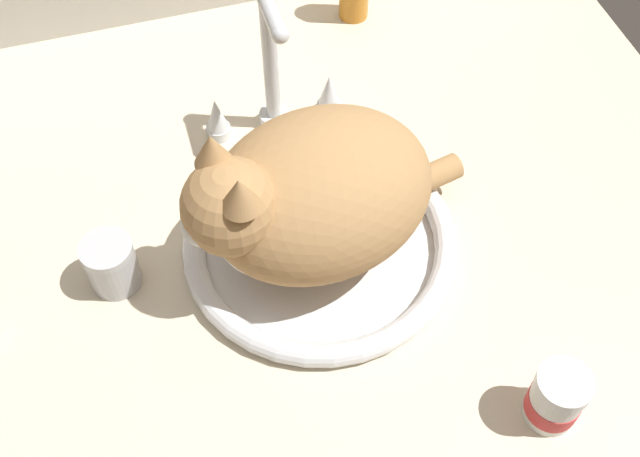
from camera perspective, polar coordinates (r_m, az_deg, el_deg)
The scene contains 6 objects.
countertop at distance 97.36cm, azimuth -3.98°, elevation -0.18°, with size 119.45×83.51×3.00cm, color beige.
sink_basin at distance 92.84cm, azimuth 0.00°, elevation -1.00°, with size 32.60×32.60×2.76cm.
faucet at distance 100.87cm, azimuth -3.45°, elevation 10.57°, with size 18.47×9.20×21.35cm.
cat at distance 84.40cm, azimuth -1.03°, elevation 2.35°, with size 34.83×25.84×19.52cm.
metal_jar at distance 91.54cm, azimuth -14.93°, elevation -2.51°, with size 5.97×5.97×6.87cm.
pill_bottle at distance 83.97cm, azimuth 16.77°, elevation -11.77°, with size 5.60×5.60×7.82cm.
Camera 1 is at (-9.72, -56.02, 80.54)cm, focal length 43.98 mm.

